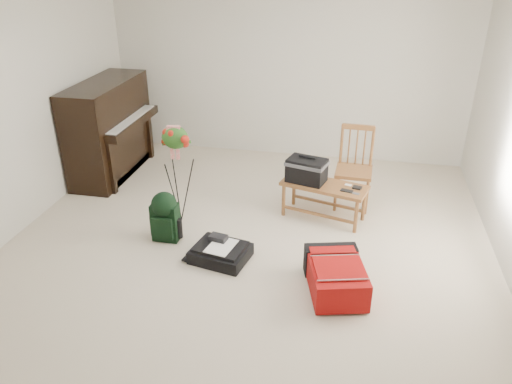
% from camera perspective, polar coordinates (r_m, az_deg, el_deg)
% --- Properties ---
extents(floor, '(5.00, 5.50, 0.01)m').
position_cam_1_polar(floor, '(5.12, -1.33, -6.99)').
color(floor, '#BDAE98').
rests_on(floor, ground).
extents(wall_back, '(5.00, 0.04, 2.50)m').
position_cam_1_polar(wall_back, '(7.15, 3.61, 13.79)').
color(wall_back, beige).
rests_on(wall_back, floor).
extents(piano, '(0.71, 1.50, 1.25)m').
position_cam_1_polar(piano, '(6.93, -16.34, 6.74)').
color(piano, black).
rests_on(piano, floor).
extents(bench, '(1.01, 0.61, 0.73)m').
position_cam_1_polar(bench, '(5.56, 6.38, 1.80)').
color(bench, brown).
rests_on(bench, floor).
extents(dining_chair, '(0.43, 0.43, 0.96)m').
position_cam_1_polar(dining_chair, '(5.95, 11.14, 2.64)').
color(dining_chair, brown).
rests_on(dining_chair, floor).
extents(red_suitcase, '(0.63, 0.80, 0.30)m').
position_cam_1_polar(red_suitcase, '(4.62, 9.16, -9.14)').
color(red_suitcase, '#AA1207').
rests_on(red_suitcase, floor).
extents(black_duffel, '(0.61, 0.53, 0.23)m').
position_cam_1_polar(black_duffel, '(5.00, -4.08, -6.86)').
color(black_duffel, black).
rests_on(black_duffel, floor).
extents(green_backpack, '(0.28, 0.27, 0.55)m').
position_cam_1_polar(green_backpack, '(5.28, -10.38, -2.52)').
color(green_backpack, black).
rests_on(green_backpack, floor).
extents(flower_stand, '(0.41, 0.41, 1.17)m').
position_cam_1_polar(flower_stand, '(5.49, -8.92, 1.92)').
color(flower_stand, black).
rests_on(flower_stand, floor).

